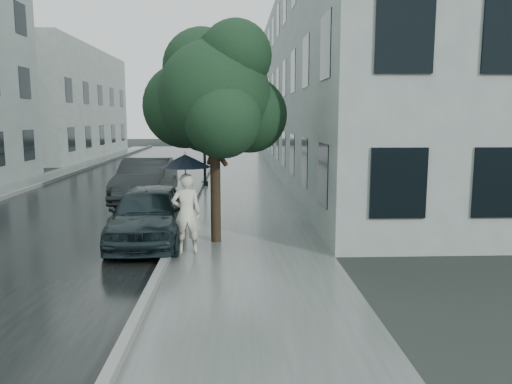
{
  "coord_description": "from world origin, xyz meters",
  "views": [
    {
      "loc": [
        -0.13,
        -8.76,
        2.98
      ],
      "look_at": [
        0.34,
        2.34,
        1.3
      ],
      "focal_mm": 35.0,
      "sensor_mm": 36.0,
      "label": 1
    }
  ],
  "objects_px": {
    "lamp_post": "(201,117)",
    "car_far": "(146,180)",
    "pedestrian": "(186,213)",
    "street_tree": "(215,95)",
    "car_near": "(148,214)"
  },
  "relations": [
    {
      "from": "lamp_post",
      "to": "car_far",
      "type": "height_order",
      "value": "lamp_post"
    },
    {
      "from": "pedestrian",
      "to": "lamp_post",
      "type": "relative_size",
      "value": 0.34
    },
    {
      "from": "pedestrian",
      "to": "car_far",
      "type": "xyz_separation_m",
      "value": [
        -2.08,
        6.86,
        -0.12
      ]
    },
    {
      "from": "pedestrian",
      "to": "lamp_post",
      "type": "distance_m",
      "value": 11.08
    },
    {
      "from": "street_tree",
      "to": "lamp_post",
      "type": "relative_size",
      "value": 0.99
    },
    {
      "from": "car_near",
      "to": "car_far",
      "type": "xyz_separation_m",
      "value": [
        -1.08,
        5.89,
        0.07
      ]
    },
    {
      "from": "pedestrian",
      "to": "car_near",
      "type": "distance_m",
      "value": 1.41
    },
    {
      "from": "street_tree",
      "to": "car_far",
      "type": "xyz_separation_m",
      "value": [
        -2.68,
        5.75,
        -2.71
      ]
    },
    {
      "from": "pedestrian",
      "to": "car_near",
      "type": "height_order",
      "value": "pedestrian"
    },
    {
      "from": "street_tree",
      "to": "car_far",
      "type": "bearing_deg",
      "value": 114.98
    },
    {
      "from": "lamp_post",
      "to": "car_near",
      "type": "height_order",
      "value": "lamp_post"
    },
    {
      "from": "pedestrian",
      "to": "car_far",
      "type": "distance_m",
      "value": 7.16
    },
    {
      "from": "car_far",
      "to": "pedestrian",
      "type": "bearing_deg",
      "value": -71.96
    },
    {
      "from": "car_near",
      "to": "car_far",
      "type": "bearing_deg",
      "value": 98.21
    },
    {
      "from": "street_tree",
      "to": "car_far",
      "type": "distance_m",
      "value": 6.9
    }
  ]
}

